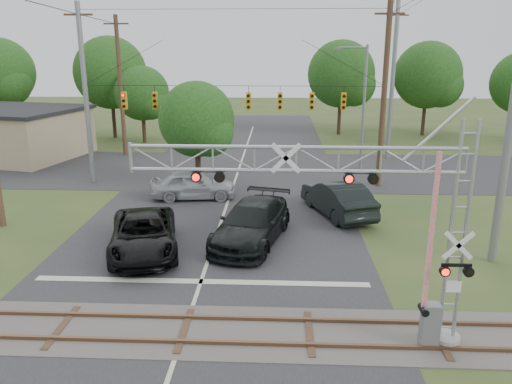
{
  "coord_description": "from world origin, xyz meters",
  "views": [
    {
      "loc": [
        2.94,
        -11.97,
        8.74
      ],
      "look_at": [
        2.05,
        7.5,
        3.09
      ],
      "focal_mm": 35.0,
      "sensor_mm": 36.0,
      "label": 1
    }
  ],
  "objects_px": {
    "traffic_signal_span": "(246,98)",
    "streetlight": "(362,102)",
    "car_dark": "(252,223)",
    "sedan_silver": "(193,185)",
    "pickup_black": "(144,234)",
    "crossing_gantry": "(358,212)"
  },
  "relations": [
    {
      "from": "traffic_signal_span",
      "to": "streetlight",
      "type": "xyz_separation_m",
      "value": [
        8.0,
        4.45,
        -0.68
      ]
    },
    {
      "from": "car_dark",
      "to": "sedan_silver",
      "type": "relative_size",
      "value": 1.27
    },
    {
      "from": "car_dark",
      "to": "pickup_black",
      "type": "bearing_deg",
      "value": -148.94
    },
    {
      "from": "traffic_signal_span",
      "to": "car_dark",
      "type": "bearing_deg",
      "value": -85.03
    },
    {
      "from": "sedan_silver",
      "to": "pickup_black",
      "type": "bearing_deg",
      "value": 167.35
    },
    {
      "from": "pickup_black",
      "to": "car_dark",
      "type": "relative_size",
      "value": 0.96
    },
    {
      "from": "car_dark",
      "to": "sedan_silver",
      "type": "xyz_separation_m",
      "value": [
        -3.88,
        6.81,
        -0.07
      ]
    },
    {
      "from": "crossing_gantry",
      "to": "streetlight",
      "type": "distance_m",
      "value": 23.11
    },
    {
      "from": "crossing_gantry",
      "to": "traffic_signal_span",
      "type": "height_order",
      "value": "traffic_signal_span"
    },
    {
      "from": "traffic_signal_span",
      "to": "car_dark",
      "type": "relative_size",
      "value": 3.02
    },
    {
      "from": "streetlight",
      "to": "crossing_gantry",
      "type": "bearing_deg",
      "value": -99.05
    },
    {
      "from": "traffic_signal_span",
      "to": "car_dark",
      "type": "height_order",
      "value": "traffic_signal_span"
    },
    {
      "from": "traffic_signal_span",
      "to": "car_dark",
      "type": "xyz_separation_m",
      "value": [
        0.89,
        -10.21,
        -4.76
      ]
    },
    {
      "from": "pickup_black",
      "to": "car_dark",
      "type": "bearing_deg",
      "value": 3.57
    },
    {
      "from": "pickup_black",
      "to": "streetlight",
      "type": "height_order",
      "value": "streetlight"
    },
    {
      "from": "streetlight",
      "to": "sedan_silver",
      "type": "bearing_deg",
      "value": -144.43
    },
    {
      "from": "sedan_silver",
      "to": "streetlight",
      "type": "relative_size",
      "value": 0.56
    },
    {
      "from": "traffic_signal_span",
      "to": "sedan_silver",
      "type": "height_order",
      "value": "traffic_signal_span"
    },
    {
      "from": "streetlight",
      "to": "traffic_signal_span",
      "type": "bearing_deg",
      "value": -150.92
    },
    {
      "from": "sedan_silver",
      "to": "crossing_gantry",
      "type": "bearing_deg",
      "value": -160.81
    },
    {
      "from": "traffic_signal_span",
      "to": "streetlight",
      "type": "height_order",
      "value": "traffic_signal_span"
    },
    {
      "from": "crossing_gantry",
      "to": "sedan_silver",
      "type": "distance_m",
      "value": 17.0
    }
  ]
}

